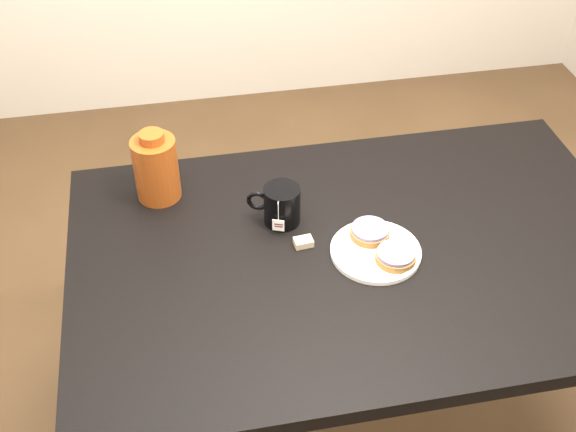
{
  "coord_description": "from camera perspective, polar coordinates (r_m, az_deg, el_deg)",
  "views": [
    {
      "loc": [
        -0.41,
        -1.23,
        1.95
      ],
      "look_at": [
        -0.16,
        0.08,
        0.81
      ],
      "focal_mm": 45.0,
      "sensor_mm": 36.0,
      "label": 1
    }
  ],
  "objects": [
    {
      "name": "ground_plane",
      "position": [
        2.34,
        4.39,
        -16.05
      ],
      "size": [
        4.0,
        4.0,
        0.0
      ],
      "primitive_type": "plane",
      "color": "brown"
    },
    {
      "name": "table",
      "position": [
        1.82,
        5.44,
        -4.46
      ],
      "size": [
        1.4,
        0.9,
        0.75
      ],
      "color": "black",
      "rests_on": "ground_plane"
    },
    {
      "name": "plate",
      "position": [
        1.75,
        6.94,
        -2.74
      ],
      "size": [
        0.22,
        0.22,
        0.02
      ],
      "color": "white",
      "rests_on": "table"
    },
    {
      "name": "bagel_back",
      "position": [
        1.78,
        6.49,
        -1.24
      ],
      "size": [
        0.11,
        0.11,
        0.03
      ],
      "color": "brown",
      "rests_on": "plate"
    },
    {
      "name": "bagel_front",
      "position": [
        1.72,
        8.51,
        -3.14
      ],
      "size": [
        0.13,
        0.13,
        0.03
      ],
      "color": "brown",
      "rests_on": "plate"
    },
    {
      "name": "mug",
      "position": [
        1.8,
        -0.56,
        0.89
      ],
      "size": [
        0.15,
        0.12,
        0.1
      ],
      "rotation": [
        0.0,
        0.0,
        -0.36
      ],
      "color": "black",
      "rests_on": "table"
    },
    {
      "name": "teabag_pouch",
      "position": [
        1.76,
        1.23,
        -2.08
      ],
      "size": [
        0.05,
        0.04,
        0.02
      ],
      "primitive_type": "cube",
      "rotation": [
        0.0,
        0.0,
        0.1
      ],
      "color": "#C6B793",
      "rests_on": "table"
    },
    {
      "name": "bagel_package",
      "position": [
        1.89,
        -10.39,
        3.78
      ],
      "size": [
        0.15,
        0.15,
        0.2
      ],
      "rotation": [
        0.0,
        0.0,
        -0.42
      ],
      "color": "#65270D",
      "rests_on": "table"
    }
  ]
}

